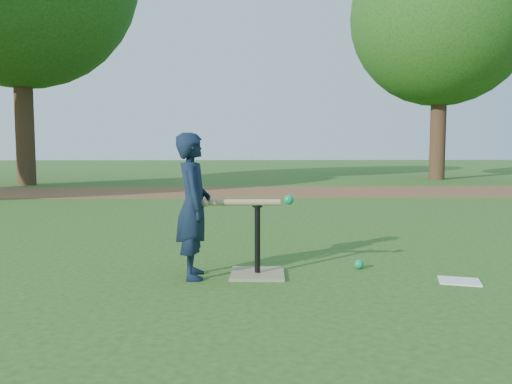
{
  "coord_description": "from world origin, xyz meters",
  "views": [
    {
      "loc": [
        -0.1,
        -4.21,
        1.02
      ],
      "look_at": [
        0.06,
        0.05,
        0.65
      ],
      "focal_mm": 35.0,
      "sensor_mm": 36.0,
      "label": 1
    }
  ],
  "objects": [
    {
      "name": "ground",
      "position": [
        0.0,
        0.0,
        0.0
      ],
      "size": [
        80.0,
        80.0,
        0.0
      ],
      "primitive_type": "plane",
      "color": "#285116",
      "rests_on": "ground"
    },
    {
      "name": "dirt_strip",
      "position": [
        0.0,
        7.5,
        0.01
      ],
      "size": [
        24.0,
        3.0,
        0.01
      ],
      "primitive_type": "cube",
      "color": "brown",
      "rests_on": "ground"
    },
    {
      "name": "child",
      "position": [
        -0.44,
        -0.3,
        0.57
      ],
      "size": [
        0.32,
        0.44,
        1.15
      ],
      "primitive_type": "imported",
      "rotation": [
        0.0,
        0.0,
        1.68
      ],
      "color": "black",
      "rests_on": "ground"
    },
    {
      "name": "wiffle_ball_ground",
      "position": [
        0.94,
        -0.07,
        0.04
      ],
      "size": [
        0.08,
        0.08,
        0.08
      ],
      "primitive_type": "sphere",
      "color": "#0C8C4B",
      "rests_on": "ground"
    },
    {
      "name": "clipboard",
      "position": [
        1.61,
        -0.52,
        0.01
      ],
      "size": [
        0.36,
        0.31,
        0.01
      ],
      "primitive_type": "cube",
      "rotation": [
        0.0,
        0.0,
        -0.31
      ],
      "color": "white",
      "rests_on": "ground"
    },
    {
      "name": "batting_tee",
      "position": [
        0.06,
        -0.25,
        0.11
      ],
      "size": [
        0.46,
        0.46,
        0.61
      ],
      "color": "#8C8259",
      "rests_on": "ground"
    },
    {
      "name": "swing_action",
      "position": [
        -0.01,
        -0.28,
        0.6
      ],
      "size": [
        0.74,
        0.11,
        0.1
      ],
      "color": "tan",
      "rests_on": "ground"
    },
    {
      "name": "tree_right",
      "position": [
        6.5,
        12.0,
        5.29
      ],
      "size": [
        5.8,
        5.8,
        8.21
      ],
      "color": "#382316",
      "rests_on": "ground"
    }
  ]
}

